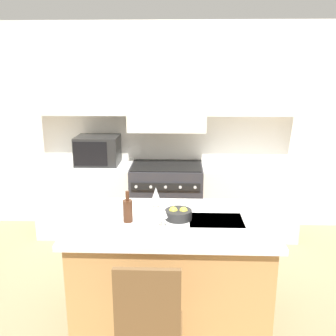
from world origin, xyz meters
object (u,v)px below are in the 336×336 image
range_stove (167,200)px  fruit_bowl (178,214)px  wine_glass_near (163,211)px  wine_glass_far (156,194)px  microwave (98,150)px  wine_bottle (128,210)px  island_chair (149,326)px

range_stove → fruit_bowl: bearing=-84.5°
wine_glass_near → wine_glass_far: 0.40m
range_stove → wine_glass_far: bearing=-91.4°
range_stove → microwave: size_ratio=1.76×
wine_bottle → fruit_bowl: wine_bottle is taller
range_stove → wine_glass_near: 1.97m
wine_glass_near → fruit_bowl: (0.12, 0.18, -0.09)m
wine_glass_near → wine_bottle: bearing=159.0°
microwave → wine_glass_far: 1.72m
fruit_bowl → microwave: bearing=121.2°
wine_bottle → fruit_bowl: (0.41, 0.07, -0.05)m
island_chair → wine_bottle: wine_bottle is taller
wine_bottle → wine_glass_near: wine_bottle is taller
wine_glass_near → fruit_bowl: wine_glass_near is taller
island_chair → wine_bottle: size_ratio=3.87×
microwave → fruit_bowl: bearing=-58.8°
island_chair → fruit_bowl: 0.98m
wine_glass_far → fruit_bowl: (0.20, -0.21, -0.09)m
wine_bottle → wine_glass_far: 0.35m
fruit_bowl → wine_bottle: bearing=-170.2°
wine_glass_near → fruit_bowl: size_ratio=0.91×
range_stove → wine_bottle: bearing=-97.9°
wine_bottle → wine_glass_far: bearing=53.6°
island_chair → fruit_bowl: fruit_bowl is taller
wine_glass_far → fruit_bowl: size_ratio=0.91×
wine_glass_far → fruit_bowl: bearing=-46.9°
range_stove → wine_glass_far: 1.59m
range_stove → wine_glass_far: wine_glass_far is taller
wine_glass_far → fruit_bowl: wine_glass_far is taller
microwave → wine_bottle: (0.63, -1.79, -0.11)m
wine_bottle → fruit_bowl: size_ratio=1.17×
wine_glass_near → microwave: bearing=115.8°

